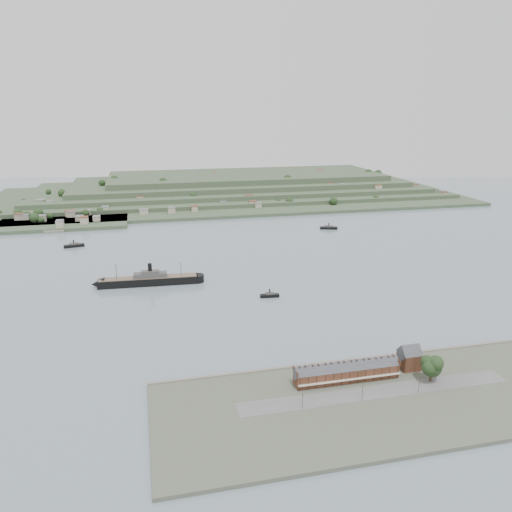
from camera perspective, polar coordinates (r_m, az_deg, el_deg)
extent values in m
plane|color=slate|center=(416.73, 2.50, -2.45)|extent=(1400.00, 1400.00, 0.00)
cube|color=#4C5142|center=(257.58, 14.19, -15.72)|extent=(220.00, 80.00, 2.00)
cube|color=slate|center=(287.51, 10.63, -11.75)|extent=(220.00, 2.00, 2.60)
cube|color=#595959|center=(261.51, 13.59, -14.87)|extent=(140.00, 12.00, 0.10)
cube|color=#4B2B1A|center=(266.71, 10.31, -13.12)|extent=(55.00, 8.00, 7.00)
cube|color=#35373D|center=(264.99, 10.35, -12.46)|extent=(55.60, 8.15, 8.15)
cube|color=beige|center=(263.18, 10.72, -13.70)|extent=(55.00, 1.60, 0.25)
cube|color=#4B2B1A|center=(255.73, 4.54, -13.11)|extent=(0.50, 8.40, 3.00)
cube|color=#4B2B1A|center=(275.76, 15.73, -11.38)|extent=(0.50, 8.40, 3.00)
cube|color=black|center=(256.59, 5.75, -12.68)|extent=(0.90, 1.40, 3.20)
cube|color=black|center=(258.24, 6.93, -12.51)|extent=(0.90, 1.40, 3.20)
cube|color=black|center=(262.84, 9.82, -12.09)|extent=(0.90, 1.40, 3.20)
cube|color=black|center=(264.86, 10.94, -11.92)|extent=(0.90, 1.40, 3.20)
cube|color=black|center=(270.33, 13.66, -11.48)|extent=(0.90, 1.40, 3.20)
cube|color=black|center=(272.68, 14.71, -11.30)|extent=(0.90, 1.40, 3.20)
cube|color=#4B2B1A|center=(285.02, 17.09, -11.33)|extent=(10.00, 10.00, 9.00)
cube|color=#35373D|center=(282.98, 17.16, -10.52)|extent=(10.40, 10.18, 10.18)
cube|color=#30442D|center=(758.54, -4.83, 6.47)|extent=(760.00, 260.00, 4.00)
cube|color=#30442D|center=(785.12, -3.66, 7.18)|extent=(680.00, 220.00, 5.00)
cube|color=#30442D|center=(801.36, -2.78, 7.78)|extent=(600.00, 200.00, 6.00)
cube|color=#30442D|center=(817.71, -1.93, 8.44)|extent=(520.00, 180.00, 7.00)
cube|color=#30442D|center=(834.20, -1.12, 9.13)|extent=(440.00, 160.00, 8.00)
cube|color=#30442D|center=(649.81, -21.09, 3.65)|extent=(150.00, 90.00, 4.00)
cube|color=slate|center=(610.19, -22.04, 2.69)|extent=(22.00, 14.00, 2.80)
cube|color=black|center=(407.65, -12.18, -2.83)|extent=(78.55, 14.40, 6.08)
cone|color=black|center=(411.26, -17.63, -3.08)|extent=(10.94, 10.94, 10.42)
cylinder|color=black|center=(407.77, -6.69, -2.54)|extent=(10.42, 10.42, 6.08)
cube|color=brown|center=(406.58, -12.21, -2.39)|extent=(76.77, 13.44, 0.52)
cube|color=#44413F|center=(405.89, -11.98, -2.12)|extent=(26.41, 9.13, 3.47)
cube|color=#44413F|center=(405.15, -12.00, -1.81)|extent=(14.18, 6.78, 2.17)
cylinder|color=black|center=(404.13, -12.03, -1.36)|extent=(3.12, 3.12, 7.81)
cylinder|color=#3D2B1C|center=(406.57, -15.68, -1.78)|extent=(0.43, 0.43, 13.89)
cylinder|color=#3D2B1C|center=(404.67, -8.57, -1.54)|extent=(0.43, 0.43, 12.15)
cube|color=black|center=(374.01, 1.57, -4.56)|extent=(14.57, 5.19, 2.28)
cube|color=#44413F|center=(373.39, 1.58, -4.31)|extent=(6.69, 3.66, 1.71)
cylinder|color=black|center=(372.71, 1.58, -4.04)|extent=(0.95, 0.95, 3.33)
cube|color=black|center=(537.77, -20.08, 1.11)|extent=(20.55, 9.09, 2.65)
cube|color=#44413F|center=(537.27, -20.10, 1.31)|extent=(9.61, 5.99, 1.99)
cylinder|color=black|center=(536.73, -20.12, 1.54)|extent=(1.10, 1.10, 3.87)
cube|color=black|center=(585.38, 8.31, 3.19)|extent=(20.66, 10.92, 2.65)
cube|color=#44413F|center=(584.92, 8.31, 3.38)|extent=(9.84, 6.77, 1.99)
cylinder|color=black|center=(584.41, 8.32, 3.59)|extent=(1.11, 1.11, 3.87)
cylinder|color=#3D2B1C|center=(277.11, 19.34, -12.79)|extent=(1.37, 1.37, 5.72)
sphere|color=black|center=(274.69, 19.44, -11.86)|extent=(10.29, 10.29, 10.29)
sphere|color=black|center=(276.45, 19.85, -11.44)|extent=(8.01, 8.01, 8.01)
sphere|color=black|center=(272.02, 19.23, -11.99)|extent=(7.32, 7.32, 7.32)
sphere|color=black|center=(271.83, 19.89, -11.54)|extent=(6.86, 6.86, 6.86)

